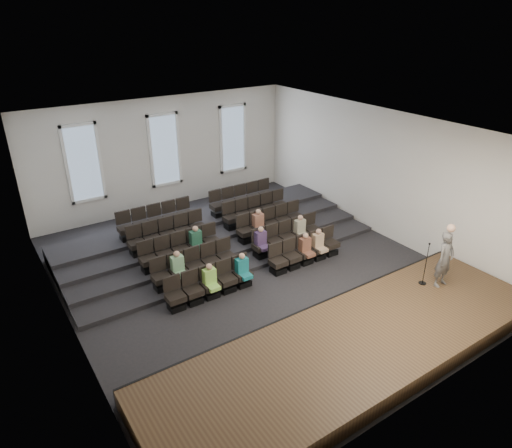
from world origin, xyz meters
The scene contains 14 objects.
ground centered at (0.00, 0.00, 0.00)m, with size 14.00×14.00×0.00m, color black.
ceiling centered at (0.00, 0.00, 5.01)m, with size 12.00×14.00×0.02m, color white.
wall_back centered at (0.00, 7.02, 2.50)m, with size 12.00×0.04×5.00m, color silver.
wall_front centered at (0.00, -7.02, 2.50)m, with size 12.00×0.04×5.00m, color silver.
wall_left centered at (-6.02, 0.00, 2.50)m, with size 0.04×14.00×5.00m, color silver.
wall_right centered at (6.02, 0.00, 2.50)m, with size 0.04×14.00×5.00m, color silver.
stage centered at (0.00, -5.10, 0.25)m, with size 11.80×3.60×0.50m, color #49351F.
stage_lip centered at (0.00, -3.33, 0.25)m, with size 11.80×0.06×0.52m, color black.
risers centered at (0.00, 3.17, 0.20)m, with size 11.80×4.80×0.60m.
seating_rows centered at (0.00, 1.54, 0.68)m, with size 6.80×4.70×1.67m.
windows centered at (0.00, 6.95, 2.70)m, with size 8.44×0.10×3.24m.
audience centered at (0.28, 0.22, 0.80)m, with size 5.45×2.64×1.10m.
speaker centered at (4.03, -4.65, 1.40)m, with size 0.66×0.43×1.80m, color #53514F.
mic_stand centered at (3.63, -4.30, 0.93)m, with size 0.24×0.24×1.44m.
Camera 1 is at (-7.48, -11.53, 8.31)m, focal length 32.00 mm.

